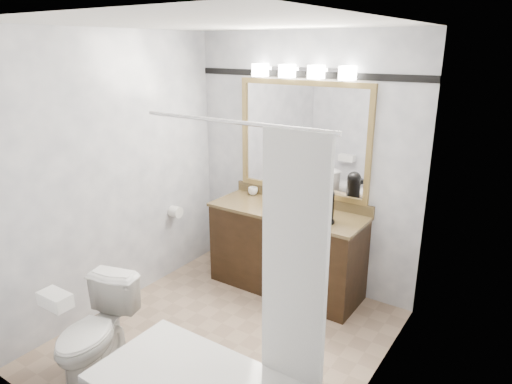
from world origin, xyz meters
TOP-DOWN VIEW (x-y plane):
  - room at (0.00, 0.00)m, footprint 2.42×2.62m
  - vanity at (0.00, 1.02)m, footprint 1.53×0.58m
  - mirror at (0.00, 1.28)m, footprint 1.40×0.04m
  - vanity_light_bar at (0.00, 1.23)m, footprint 1.02×0.14m
  - accent_stripe at (0.00, 1.29)m, footprint 2.40×0.01m
  - tp_roll at (-1.14, 0.66)m, footprint 0.11×0.12m
  - toilet at (-0.52, -0.86)m, footprint 0.57×0.78m
  - tissue_box at (-0.52, -1.12)m, footprint 0.23×0.13m
  - coffee_maker at (0.43, 0.96)m, footprint 0.17×0.20m
  - cup_left at (-0.54, 1.22)m, footprint 0.11×0.11m
  - soap_bottle_a at (-0.06, 1.23)m, footprint 0.05×0.06m
  - soap_bottle_b at (0.04, 1.20)m, footprint 0.09×0.09m
  - soap_bar at (0.08, 1.13)m, footprint 0.09×0.07m

SIDE VIEW (x-z plane):
  - toilet at x=-0.52m, z-range 0.00..0.71m
  - vanity at x=0.00m, z-range -0.04..0.93m
  - tp_roll at x=-1.14m, z-range 0.64..0.76m
  - tissue_box at x=-0.52m, z-range 0.71..0.81m
  - soap_bar at x=0.08m, z-range 0.85..0.88m
  - cup_left at x=-0.54m, z-range 0.85..0.93m
  - soap_bottle_b at x=0.04m, z-range 0.85..0.94m
  - soap_bottle_a at x=-0.06m, z-range 0.85..0.95m
  - coffee_maker at x=0.43m, z-range 0.85..1.17m
  - room at x=0.00m, z-range -0.01..2.51m
  - mirror at x=0.00m, z-range 0.95..2.05m
  - accent_stripe at x=0.00m, z-range 2.07..2.13m
  - vanity_light_bar at x=0.00m, z-range 2.07..2.19m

